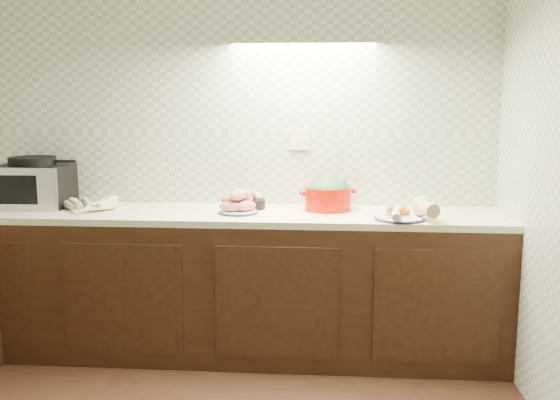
# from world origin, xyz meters

# --- Properties ---
(room) EXTENTS (3.60, 3.60, 2.60)m
(room) POSITION_xyz_m (0.00, 0.00, 1.63)
(room) COLOR black
(room) RESTS_ON ground
(counter) EXTENTS (3.60, 3.60, 0.90)m
(counter) POSITION_xyz_m (-0.68, 0.68, 0.45)
(counter) COLOR black
(counter) RESTS_ON ground
(toaster_oven) EXTENTS (0.45, 0.35, 0.32)m
(toaster_oven) POSITION_xyz_m (-1.13, 1.58, 1.05)
(toaster_oven) COLOR black
(toaster_oven) RESTS_ON counter
(parsnip_pile) EXTENTS (0.37, 0.44, 0.08)m
(parsnip_pile) POSITION_xyz_m (-0.74, 1.54, 0.93)
(parsnip_pile) COLOR beige
(parsnip_pile) RESTS_ON counter
(sweet_potato_plate) EXTENTS (0.24, 0.24, 0.15)m
(sweet_potato_plate) POSITION_xyz_m (0.20, 1.47, 0.96)
(sweet_potato_plate) COLOR #181E3F
(sweet_potato_plate) RESTS_ON counter
(onion_bowl) EXTENTS (0.17, 0.17, 0.13)m
(onion_bowl) POSITION_xyz_m (0.26, 1.62, 0.95)
(onion_bowl) COLOR black
(onion_bowl) RESTS_ON counter
(dutch_oven) EXTENTS (0.38, 0.38, 0.20)m
(dutch_oven) POSITION_xyz_m (0.74, 1.62, 1.00)
(dutch_oven) COLOR #A90F01
(dutch_oven) RESTS_ON counter
(veg_plate) EXTENTS (0.35, 0.32, 0.13)m
(veg_plate) POSITION_xyz_m (1.21, 1.36, 0.95)
(veg_plate) COLOR #181E3F
(veg_plate) RESTS_ON counter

